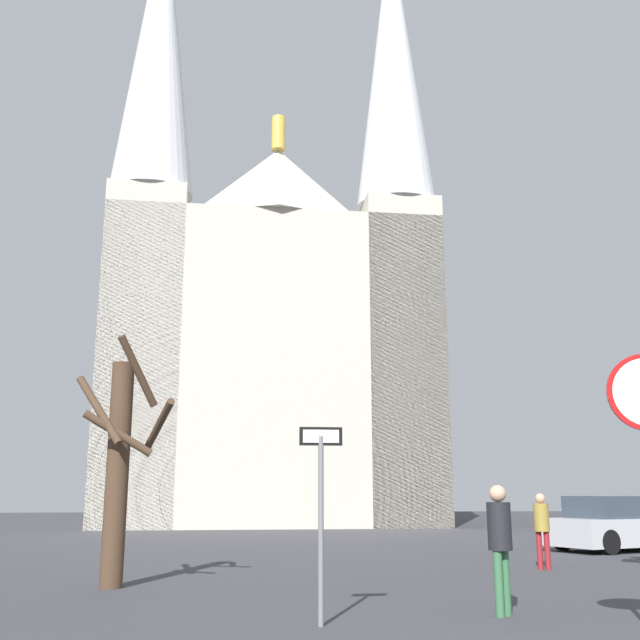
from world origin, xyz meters
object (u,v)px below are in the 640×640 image
(bare_tree, at_px, (119,462))
(pedestrian_walking, at_px, (542,523))
(parked_car_near_silver, at_px, (620,525))
(one_way_arrow_sign, at_px, (321,502))
(cathedral, at_px, (271,325))
(pedestrian_standing, at_px, (500,536))

(bare_tree, distance_m, pedestrian_walking, 8.98)
(parked_car_near_silver, bearing_deg, bare_tree, -151.08)
(bare_tree, relative_size, pedestrian_walking, 2.74)
(one_way_arrow_sign, relative_size, pedestrian_walking, 1.53)
(one_way_arrow_sign, bearing_deg, cathedral, 88.98)
(cathedral, height_order, one_way_arrow_sign, cathedral)
(bare_tree, bearing_deg, one_way_arrow_sign, -52.58)
(cathedral, xyz_separation_m, bare_tree, (-3.65, -25.25, -8.17))
(one_way_arrow_sign, relative_size, bare_tree, 0.56)
(pedestrian_walking, bearing_deg, one_way_arrow_sign, -130.50)
(one_way_arrow_sign, xyz_separation_m, pedestrian_walking, (5.47, 6.40, -0.53))
(parked_car_near_silver, relative_size, pedestrian_standing, 2.74)
(pedestrian_standing, bearing_deg, bare_tree, 147.35)
(bare_tree, relative_size, parked_car_near_silver, 0.93)
(parked_car_near_silver, xyz_separation_m, pedestrian_walking, (-4.23, -4.77, 0.24))
(one_way_arrow_sign, bearing_deg, pedestrian_walking, 49.50)
(one_way_arrow_sign, distance_m, pedestrian_standing, 2.56)
(one_way_arrow_sign, height_order, pedestrian_walking, one_way_arrow_sign)
(bare_tree, bearing_deg, parked_car_near_silver, 28.92)
(cathedral, bearing_deg, bare_tree, -98.23)
(cathedral, xyz_separation_m, parked_car_near_silver, (9.17, -18.16, -9.58))
(cathedral, height_order, parked_car_near_silver, cathedral)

